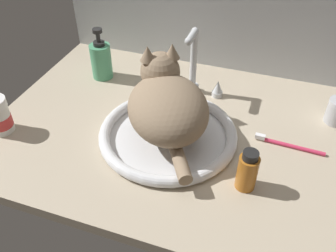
{
  "coord_description": "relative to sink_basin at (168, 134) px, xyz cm",
  "views": [
    {
      "loc": [
        17.79,
        -70.99,
        66.21
      ],
      "look_at": [
        -5.07,
        -4.42,
        7.0
      ],
      "focal_mm": 38.39,
      "sensor_mm": 36.0,
      "label": 1
    }
  ],
  "objects": [
    {
      "name": "cat",
      "position": [
        -0.99,
        1.68,
        8.95
      ],
      "size": [
        29.95,
        33.38,
        18.75
      ],
      "color": "#8C755B",
      "rests_on": "sink_basin"
    },
    {
      "name": "countertop",
      "position": [
        5.07,
        4.42,
        -2.81
      ],
      "size": [
        107.56,
        70.34,
        3.0
      ],
      "primitive_type": "cube",
      "color": "#B7A88E",
      "rests_on": "ground"
    },
    {
      "name": "backsplash_wall",
      "position": [
        5.07,
        40.79,
        18.03
      ],
      "size": [
        107.56,
        2.4,
        44.68
      ],
      "primitive_type": "cube",
      "color": "#B2B7BC",
      "rests_on": "ground"
    },
    {
      "name": "soap_pump_bottle",
      "position": [
        -29.83,
        21.56,
        4.76
      ],
      "size": [
        6.51,
        6.51,
        16.62
      ],
      "color": "#4C9E70",
      "rests_on": "countertop"
    },
    {
      "name": "amber_bottle",
      "position": [
        21.86,
        -9.86,
        3.6
      ],
      "size": [
        4.61,
        4.61,
        10.53
      ],
      "color": "#B2661E",
      "rests_on": "countertop"
    },
    {
      "name": "toothbrush",
      "position": [
        29.96,
        6.7,
        -0.69
      ],
      "size": [
        17.62,
        1.95,
        1.7
      ],
      "color": "#D83359",
      "rests_on": "countertop"
    },
    {
      "name": "sink_basin",
      "position": [
        0.0,
        0.0,
        0.0
      ],
      "size": [
        36.1,
        36.1,
        2.94
      ],
      "color": "white",
      "rests_on": "countertop"
    },
    {
      "name": "faucet",
      "position": [
        0.0,
        22.24,
        6.61
      ],
      "size": [
        18.96,
        9.36,
        20.91
      ],
      "color": "silver",
      "rests_on": "countertop"
    }
  ]
}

